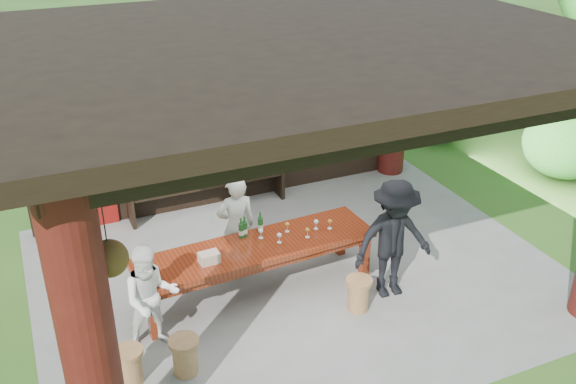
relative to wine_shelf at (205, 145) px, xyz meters
name	(u,v)px	position (x,y,z in m)	size (l,w,h in m)	color
ground	(299,273)	(0.61, -2.45, -1.20)	(90.00, 90.00, 0.00)	#2D5119
pavilion	(286,128)	(0.59, -2.02, 0.93)	(7.50, 6.00, 3.60)	slate
wine_shelf	(205,145)	(0.00, 0.00, 0.00)	(2.72, 0.41, 2.40)	black
tasting_table	(256,253)	(-0.12, -2.62, -0.57)	(3.39, 1.03, 0.75)	#561D0C
stool_near_left	(185,355)	(-1.48, -3.80, -0.95)	(0.36, 0.36, 0.48)	brown
stool_near_right	(359,293)	(0.97, -3.55, -0.95)	(0.36, 0.36, 0.47)	brown
stool_far_left	(130,365)	(-2.10, -3.70, -0.96)	(0.35, 0.35, 0.46)	brown
host	(236,226)	(-0.20, -2.06, -0.43)	(0.56, 0.37, 1.54)	beige
guest_woman	(151,298)	(-1.69, -3.18, -0.49)	(0.69, 0.54, 1.42)	white
guest_man	(394,239)	(1.56, -3.40, -0.34)	(1.12, 0.64, 1.73)	black
table_bottles	(249,225)	(-0.11, -2.32, -0.30)	(0.38, 0.12, 0.31)	#194C1E
table_glasses	(297,230)	(0.51, -2.58, -0.38)	(1.06, 0.32, 0.15)	silver
napkin_basket	(209,258)	(-0.82, -2.77, -0.38)	(0.26, 0.18, 0.14)	#BF6672
shrubs	(421,197)	(2.99, -2.01, -0.64)	(15.62, 8.18, 1.36)	#194C14
trees	(460,9)	(3.82, -1.38, 2.17)	(22.07, 11.65, 4.80)	#3F2819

